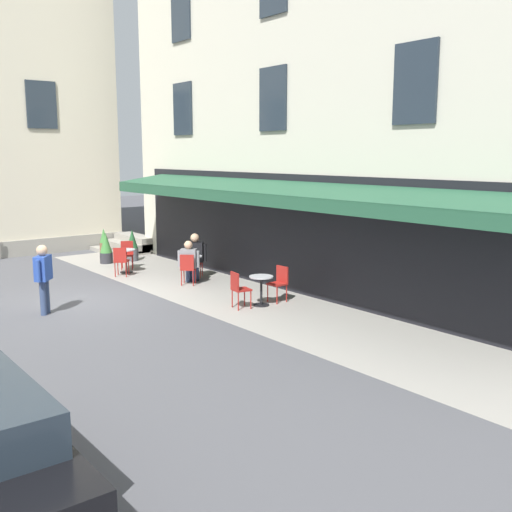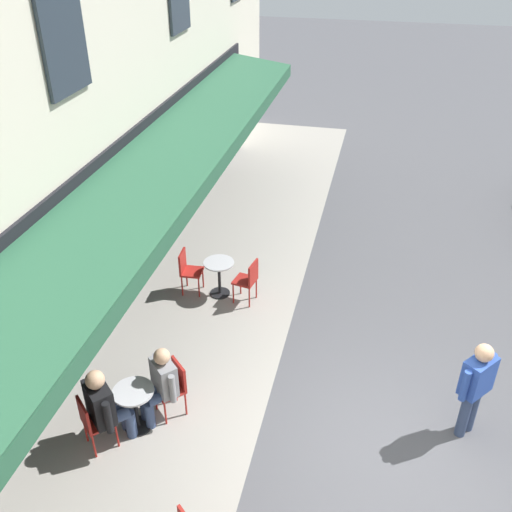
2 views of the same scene
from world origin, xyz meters
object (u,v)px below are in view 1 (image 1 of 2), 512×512
Objects in this scene: cafe_chair_red_facing_street at (188,267)px; potted_plant_entrance_right at (132,245)px; seated_patron_in_grey at (189,261)px; cafe_table_mid_terrace at (192,265)px; cafe_table_streetside at (261,286)px; cafe_table_near_entrance at (126,257)px; walking_pedestrian_in_blue at (43,274)px; seated_companion_in_black at (195,255)px; cafe_chair_red_under_awning at (196,259)px; cafe_chair_red_corner_right at (127,252)px; cafe_chair_red_near_door at (279,280)px; cafe_chair_red_by_window at (238,287)px; potted_plant_by_steps at (106,248)px; cafe_chair_red_kerbside at (121,259)px; potted_plant_under_sign at (104,242)px.

potted_plant_entrance_right is (4.65, -0.60, -0.00)m from cafe_chair_red_facing_street.
seated_patron_in_grey reaches higher than cafe_chair_red_facing_street.
cafe_table_mid_terrace is 3.57m from cafe_table_streetside.
cafe_table_near_entrance is at bearing 147.85° from potted_plant_entrance_right.
walking_pedestrian_in_blue reaches higher than cafe_table_mid_terrace.
seated_companion_in_black reaches higher than seated_patron_in_grey.
seated_patron_in_grey is (-0.76, 0.72, 0.14)m from cafe_chair_red_under_awning.
cafe_table_streetside is 0.67× the size of potted_plant_entrance_right.
cafe_table_near_entrance is at bearing 22.49° from cafe_table_mid_terrace.
cafe_chair_red_corner_right and cafe_chair_red_facing_street have the same top height.
seated_patron_in_grey is at bearing 136.62° from seated_companion_in_black.
cafe_table_near_entrance is 0.82× the size of cafe_chair_red_near_door.
cafe_chair_red_corner_right is 0.67× the size of seated_companion_in_black.
cafe_chair_red_by_window is 0.82× the size of potted_plant_entrance_right.
cafe_chair_red_under_awning is at bearing -42.95° from cafe_table_mid_terrace.
cafe_table_mid_terrace is 0.55× the size of seated_companion_in_black.
walking_pedestrian_in_blue reaches higher than potted_plant_by_steps.
seated_companion_in_black is at bearing -148.55° from cafe_table_near_entrance.
walking_pedestrian_in_blue is (-0.57, 4.29, 0.42)m from cafe_chair_red_facing_street.
cafe_table_streetside is at bearing -119.50° from walking_pedestrian_in_blue.
potted_plant_by_steps is at bearing -0.60° from cafe_chair_red_by_window.
cafe_table_mid_terrace is at bearing -157.51° from cafe_table_near_entrance.
seated_patron_in_grey reaches higher than cafe_chair_red_near_door.
cafe_chair_red_kerbside is 1.00× the size of cafe_chair_red_facing_street.
seated_patron_in_grey is at bearing -173.96° from potted_plant_by_steps.
cafe_chair_red_by_window is 7.76m from potted_plant_by_steps.
cafe_chair_red_facing_street is 4.35m from walking_pedestrian_in_blue.
cafe_chair_red_corner_right is (0.55, -0.31, 0.06)m from cafe_table_near_entrance.
walking_pedestrian_in_blue is at bearing 60.50° from cafe_table_streetside.
cafe_chair_red_facing_street is 4.69m from potted_plant_entrance_right.
seated_patron_in_grey is (-0.30, 0.29, 0.20)m from cafe_table_mid_terrace.
cafe_table_near_entrance is 0.45× the size of walking_pedestrian_in_blue.
cafe_chair_red_by_window is at bearing 178.31° from cafe_chair_red_corner_right.
cafe_table_near_entrance is 5.83m from cafe_chair_red_by_window.
cafe_table_near_entrance is 0.82× the size of cafe_chair_red_under_awning.
potted_plant_under_sign is (6.37, -0.23, -0.21)m from seated_patron_in_grey.
cafe_chair_red_facing_street and cafe_chair_red_under_awning have the same top height.
cafe_chair_red_by_window is at bearing -122.10° from walking_pedestrian_in_blue.
cafe_table_mid_terrace is 0.67× the size of potted_plant_entrance_right.
cafe_chair_red_kerbside is at bearing 146.12° from potted_plant_entrance_right.
potted_plant_by_steps is (7.76, -0.08, -0.02)m from cafe_chair_red_by_window.
cafe_table_streetside is 0.82× the size of cafe_chair_red_near_door.
cafe_table_streetside is 0.63m from cafe_chair_red_by_window.
cafe_chair_red_facing_street is 3.18m from cafe_chair_red_near_door.
cafe_chair_red_corner_right is at bearing 24.14° from cafe_chair_red_under_awning.
cafe_chair_red_under_awning is 5.39m from walking_pedestrian_in_blue.
potted_plant_under_sign is (5.61, 0.49, -0.07)m from cafe_chair_red_under_awning.
seated_patron_in_grey is at bearing -173.25° from cafe_chair_red_corner_right.
walking_pedestrian_in_blue is at bearing 57.90° from cafe_chair_red_by_window.
cafe_chair_red_facing_street is 0.92× the size of potted_plant_under_sign.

